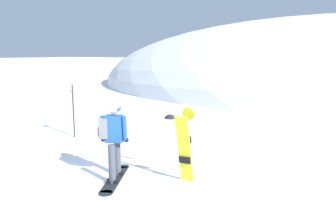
{
  "coord_description": "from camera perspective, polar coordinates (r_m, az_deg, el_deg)",
  "views": [
    {
      "loc": [
        4.85,
        -4.82,
        2.74
      ],
      "look_at": [
        0.2,
        3.77,
        1.0
      ],
      "focal_mm": 35.88,
      "sensor_mm": 36.0,
      "label": 1
    }
  ],
  "objects": [
    {
      "name": "rock_dark",
      "position": [
        14.1,
        0.38,
        -1.1
      ],
      "size": [
        0.48,
        0.41,
        0.33
      ],
      "color": "#282628",
      "rests_on": "ground"
    },
    {
      "name": "spare_snowboard",
      "position": [
        7.02,
        2.9,
        -5.78
      ],
      "size": [
        0.28,
        0.42,
        1.62
      ],
      "color": "yellow",
      "rests_on": "ground"
    },
    {
      "name": "ground_plane",
      "position": [
        7.36,
        -15.92,
        -12.15
      ],
      "size": [
        300.0,
        300.0,
        0.0
      ],
      "primitive_type": "plane",
      "color": "white"
    },
    {
      "name": "piste_marker_near",
      "position": [
        11.27,
        -15.81,
        0.89
      ],
      "size": [
        0.2,
        0.2,
        1.76
      ],
      "color": "black",
      "rests_on": "ground"
    },
    {
      "name": "snowboarder_main",
      "position": [
        7.31,
        -9.37,
        -4.45
      ],
      "size": [
        0.9,
        1.71,
        1.71
      ],
      "color": "black",
      "rests_on": "ground"
    },
    {
      "name": "ridge_peak_main",
      "position": [
        33.76,
        26.0,
        4.42
      ],
      "size": [
        41.52,
        37.36,
        11.66
      ],
      "color": "white",
      "rests_on": "ground"
    }
  ]
}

